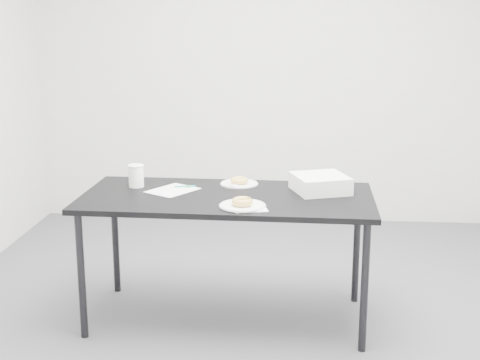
# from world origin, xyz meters

# --- Properties ---
(floor) EXTENTS (4.00, 4.00, 0.00)m
(floor) POSITION_xyz_m (0.00, 0.00, 0.00)
(floor) COLOR #535359
(floor) RESTS_ON ground
(wall_back) EXTENTS (4.00, 0.02, 2.70)m
(wall_back) POSITION_xyz_m (0.00, 2.00, 1.35)
(wall_back) COLOR silver
(wall_back) RESTS_ON floor
(table) EXTENTS (1.71, 0.83, 0.77)m
(table) POSITION_xyz_m (-0.13, -0.09, 0.71)
(table) COLOR black
(table) RESTS_ON floor
(scorecard) EXTENTS (0.33, 0.35, 0.00)m
(scorecard) POSITION_xyz_m (-0.47, 0.00, 0.77)
(scorecard) COLOR white
(scorecard) RESTS_ON table
(logo_patch) EXTENTS (0.06, 0.06, 0.00)m
(logo_patch) POSITION_xyz_m (-0.38, 0.09, 0.77)
(logo_patch) COLOR #38922A
(logo_patch) RESTS_ON scorecard
(pen) EXTENTS (0.13, 0.03, 0.01)m
(pen) POSITION_xyz_m (-0.40, 0.08, 0.78)
(pen) COLOR #0D8799
(pen) RESTS_ON scorecard
(napkin) EXTENTS (0.21, 0.21, 0.00)m
(napkin) POSITION_xyz_m (0.02, -0.34, 0.77)
(napkin) COLOR white
(napkin) RESTS_ON table
(plate_near) EXTENTS (0.25, 0.25, 0.01)m
(plate_near) POSITION_xyz_m (-0.02, -0.32, 0.78)
(plate_near) COLOR white
(plate_near) RESTS_ON napkin
(donut_near) EXTENTS (0.13, 0.13, 0.04)m
(donut_near) POSITION_xyz_m (-0.02, -0.32, 0.80)
(donut_near) COLOR #BD8D3C
(donut_near) RESTS_ON plate_near
(plate_far) EXTENTS (0.23, 0.23, 0.01)m
(plate_far) POSITION_xyz_m (-0.08, 0.18, 0.77)
(plate_far) COLOR white
(plate_far) RESTS_ON table
(donut_far) EXTENTS (0.11, 0.11, 0.04)m
(donut_far) POSITION_xyz_m (-0.08, 0.18, 0.79)
(donut_far) COLOR #BD8D3C
(donut_far) RESTS_ON plate_far
(coffee_cup) EXTENTS (0.09, 0.09, 0.14)m
(coffee_cup) POSITION_xyz_m (-0.70, 0.07, 0.84)
(coffee_cup) COLOR white
(coffee_cup) RESTS_ON table
(cup_lid) EXTENTS (0.09, 0.09, 0.01)m
(cup_lid) POSITION_xyz_m (-0.12, 0.11, 0.78)
(cup_lid) COLOR silver
(cup_lid) RESTS_ON table
(bakery_box) EXTENTS (0.38, 0.38, 0.10)m
(bakery_box) POSITION_xyz_m (0.41, 0.04, 0.82)
(bakery_box) COLOR white
(bakery_box) RESTS_ON table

